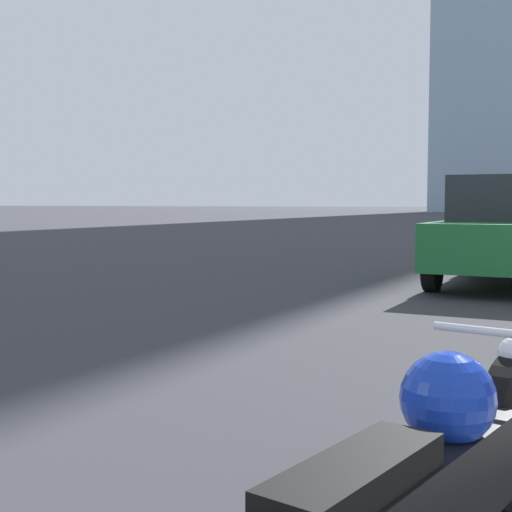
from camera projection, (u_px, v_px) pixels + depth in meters
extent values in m
cylinder|color=black|center=(511.00, 432.00, 3.07)|extent=(0.25, 0.67, 0.67)
cube|color=black|center=(407.00, 510.00, 2.26)|extent=(0.58, 1.58, 0.33)
sphere|color=#1433AD|center=(448.00, 399.00, 2.48)|extent=(0.33, 0.33, 0.33)
cube|color=black|center=(356.00, 477.00, 1.97)|extent=(0.37, 0.75, 0.10)
cylinder|color=silver|center=(505.00, 333.00, 2.95)|extent=(0.61, 0.17, 0.04)
cube|color=#1E6B33|center=(509.00, 242.00, 11.36)|extent=(2.07, 4.57, 0.69)
cube|color=#23282D|center=(510.00, 198.00, 11.31)|extent=(1.69, 2.22, 0.70)
cylinder|color=black|center=(467.00, 256.00, 13.03)|extent=(0.23, 0.69, 0.68)
cylinder|color=black|center=(432.00, 269.00, 10.55)|extent=(0.23, 0.69, 0.68)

